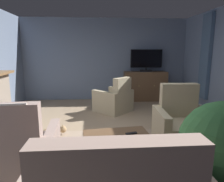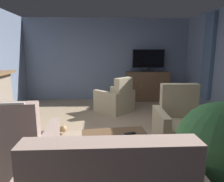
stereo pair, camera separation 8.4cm
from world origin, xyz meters
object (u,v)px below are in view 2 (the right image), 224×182
tv_remote (130,134)px  armchair_angled_to_table (116,101)px  television (148,60)px  potted_plant_on_hearth_side (221,149)px  cat (54,131)px  tv_cabinet (147,87)px  armchair_facing_sofa (22,149)px  armchair_in_far_corner (183,127)px  coffee_table (115,137)px

tv_remote → armchair_angled_to_table: armchair_angled_to_table is taller
television → armchair_angled_to_table: size_ratio=0.89×
potted_plant_on_hearth_side → cat: potted_plant_on_hearth_side is taller
television → tv_cabinet: bearing=90.0°
potted_plant_on_hearth_side → tv_remote: bearing=132.6°
tv_cabinet → armchair_facing_sofa: bearing=-123.5°
television → armchair_facing_sofa: bearing=-123.9°
tv_remote → armchair_in_far_corner: 1.14m
television → potted_plant_on_hearth_side: bearing=-93.5°
tv_cabinet → armchair_facing_sofa: 4.78m
television → armchair_facing_sofa: (-2.64, -3.93, -1.04)m
armchair_facing_sofa → cat: armchair_facing_sofa is taller
television → potted_plant_on_hearth_side: size_ratio=0.89×
tv_remote → armchair_angled_to_table: bearing=76.0°
armchair_in_far_corner → cat: size_ratio=1.57×
tv_remote → potted_plant_on_hearth_side: (0.83, -0.90, 0.20)m
armchair_facing_sofa → cat: bearing=83.0°
tv_cabinet → tv_remote: (-1.12, -3.84, -0.00)m
armchair_angled_to_table → armchair_facing_sofa: size_ratio=1.08×
armchair_in_far_corner → cat: armchair_in_far_corner is taller
coffee_table → armchair_in_far_corner: armchair_in_far_corner is taller
coffee_table → television: bearing=70.3°
armchair_angled_to_table → tv_remote: bearing=-89.2°
coffee_table → potted_plant_on_hearth_side: (1.06, -0.94, 0.27)m
cat → television: bearing=47.7°
armchair_in_far_corner → tv_cabinet: bearing=88.2°
television → cat: television is taller
armchair_facing_sofa → cat: size_ratio=1.59×
television → potted_plant_on_hearth_side: (-0.29, -4.69, -0.71)m
coffee_table → cat: bearing=139.1°
cat → coffee_table: bearing=-40.9°
armchair_angled_to_table → coffee_table: bearing=-94.2°
coffee_table → tv_remote: (0.22, -0.04, 0.07)m
tv_cabinet → armchair_in_far_corner: armchair_in_far_corner is taller
coffee_table → armchair_in_far_corner: bearing=21.3°
television → armchair_in_far_corner: size_ratio=0.97×
coffee_table → potted_plant_on_hearth_side: potted_plant_on_hearth_side is taller
tv_remote → armchair_in_far_corner: size_ratio=0.16×
tv_cabinet → potted_plant_on_hearth_side: 4.75m
tv_cabinet → cat: size_ratio=2.09×
armchair_facing_sofa → armchair_in_far_corner: armchair_facing_sofa is taller
cat → armchair_angled_to_table: bearing=49.7°
armchair_angled_to_table → armchair_in_far_corner: 2.35m
coffee_table → armchair_in_far_corner: 1.33m
armchair_facing_sofa → potted_plant_on_hearth_side: size_ratio=0.93×
armchair_angled_to_table → potted_plant_on_hearth_side: potted_plant_on_hearth_side is taller
armchair_angled_to_table → cat: (-1.34, -1.59, -0.21)m
tv_cabinet → tv_remote: 4.00m
coffee_table → potted_plant_on_hearth_side: bearing=-41.7°
armchair_angled_to_table → cat: bearing=-130.3°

